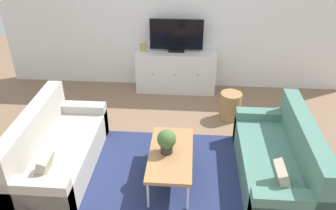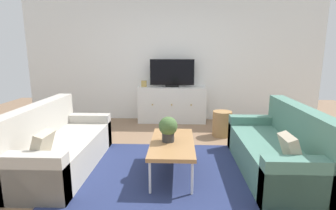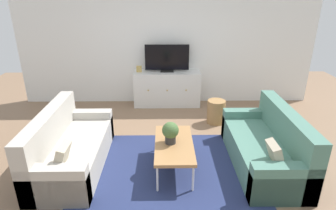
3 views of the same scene
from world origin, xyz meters
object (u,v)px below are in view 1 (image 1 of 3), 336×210
at_px(coffee_table, 171,155).
at_px(mantel_clock, 143,47).
at_px(flat_screen_tv, 176,36).
at_px(potted_plant, 167,141).
at_px(couch_right_side, 281,163).
at_px(couch_left_side, 54,152).
at_px(wicker_basket, 230,106).
at_px(tv_console, 176,71).

height_order(coffee_table, mantel_clock, mantel_clock).
distance_m(coffee_table, flat_screen_tv, 2.57).
bearing_deg(potted_plant, coffee_table, -3.03).
height_order(couch_right_side, potted_plant, couch_right_side).
height_order(couch_left_side, wicker_basket, couch_left_side).
distance_m(couch_right_side, coffee_table, 1.37).
relative_size(potted_plant, flat_screen_tv, 0.33).
distance_m(couch_right_side, mantel_clock, 3.17).
relative_size(potted_plant, tv_console, 0.22).
height_order(couch_left_side, coffee_table, couch_left_side).
bearing_deg(couch_left_side, mantel_clock, 70.39).
relative_size(coffee_table, flat_screen_tv, 1.16).
relative_size(couch_left_side, wicker_basket, 3.97).
xyz_separation_m(couch_left_side, couch_right_side, (2.87, 0.00, 0.00)).
xyz_separation_m(couch_right_side, coffee_table, (-1.36, -0.09, 0.11)).
bearing_deg(coffee_table, couch_right_side, 3.59).
bearing_deg(couch_left_side, coffee_table, -3.23).
bearing_deg(couch_left_side, wicker_basket, 31.24).
distance_m(couch_left_side, tv_console, 2.78).
relative_size(couch_left_side, tv_console, 1.25).
height_order(flat_screen_tv, wicker_basket, flat_screen_tv).
bearing_deg(couch_left_side, flat_screen_tv, 58.93).
bearing_deg(tv_console, flat_screen_tv, 90.00).
bearing_deg(couch_right_side, couch_left_side, 180.00).
height_order(couch_right_side, flat_screen_tv, flat_screen_tv).
distance_m(couch_right_side, wicker_basket, 1.53).
height_order(couch_left_side, couch_right_side, same).
height_order(couch_right_side, coffee_table, couch_right_side).
bearing_deg(mantel_clock, couch_right_side, -49.50).
relative_size(potted_plant, mantel_clock, 2.39).
relative_size(mantel_clock, wicker_basket, 0.29).
distance_m(couch_left_side, couch_right_side, 2.87).
relative_size(coffee_table, mantel_clock, 8.30).
xyz_separation_m(coffee_table, wicker_basket, (0.86, 1.52, -0.16)).
bearing_deg(coffee_table, couch_left_side, 176.77).
distance_m(potted_plant, mantel_clock, 2.54).
bearing_deg(potted_plant, tv_console, 90.45).
bearing_deg(coffee_table, potted_plant, 176.97).
distance_m(potted_plant, wicker_basket, 1.81).
xyz_separation_m(couch_left_side, wicker_basket, (2.37, 1.44, -0.05)).
relative_size(couch_right_side, coffee_table, 1.66).
xyz_separation_m(coffee_table, mantel_clock, (-0.67, 2.46, 0.44)).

